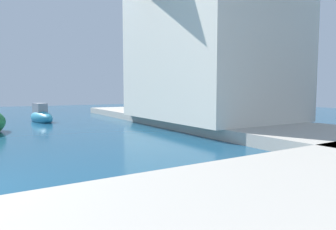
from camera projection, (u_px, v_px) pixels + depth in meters
quay_promenade at (119, 166)px, 7.19m from camera, size 44.00×32.00×0.50m
moored_boat_5 at (41, 116)px, 20.30m from camera, size 1.65×3.53×1.52m
waterfront_building_main at (207, 42)px, 17.53m from camera, size 7.39×10.54×9.17m
quayside_tree at (252, 59)px, 15.98m from camera, size 3.31×3.31×5.08m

